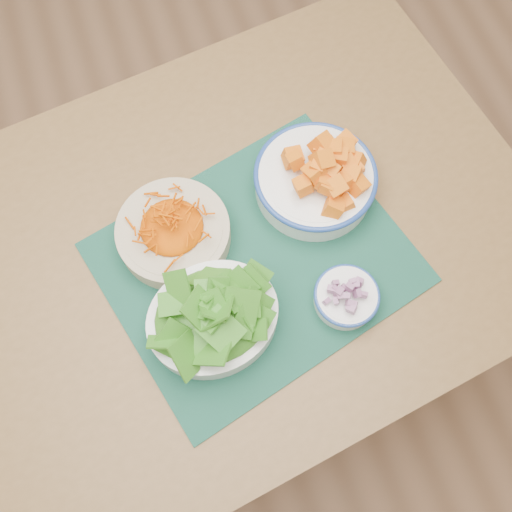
{
  "coord_description": "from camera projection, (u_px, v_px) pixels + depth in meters",
  "views": [
    {
      "loc": [
        0.19,
        -0.74,
        1.75
      ],
      "look_at": [
        0.31,
        -0.39,
        0.78
      ],
      "focal_mm": 40.0,
      "sensor_mm": 36.0,
      "label": 1
    }
  ],
  "objects": [
    {
      "name": "ground",
      "position": [
        129.0,
        266.0,
        1.86
      ],
      "size": [
        4.0,
        4.0,
        0.0
      ],
      "primitive_type": "plane",
      "color": "#906646",
      "rests_on": "ground"
    },
    {
      "name": "placemat",
      "position": [
        256.0,
        262.0,
        1.06
      ],
      "size": [
        0.63,
        0.56,
        0.0
      ],
      "primitive_type": "cube",
      "rotation": [
        0.0,
        0.0,
        0.26
      ],
      "color": "#0D3025",
      "rests_on": "table"
    },
    {
      "name": "table",
      "position": [
        209.0,
        265.0,
        1.16
      ],
      "size": [
        1.41,
        1.04,
        0.75
      ],
      "rotation": [
        0.0,
        0.0,
        0.15
      ],
      "color": "brown",
      "rests_on": "ground"
    },
    {
      "name": "squash_bowl",
      "position": [
        316.0,
        176.0,
        1.07
      ],
      "size": [
        0.3,
        0.3,
        0.11
      ],
      "rotation": [
        0.0,
        0.0,
        0.37
      ],
      "color": "white",
      "rests_on": "placemat"
    },
    {
      "name": "lettuce_bowl",
      "position": [
        212.0,
        315.0,
        0.97
      ],
      "size": [
        0.25,
        0.22,
        0.11
      ],
      "rotation": [
        0.0,
        0.0,
        0.12
      ],
      "color": "white",
      "rests_on": "placemat"
    },
    {
      "name": "carrot_bowl",
      "position": [
        173.0,
        231.0,
        1.05
      ],
      "size": [
        0.28,
        0.28,
        0.08
      ],
      "rotation": [
        0.0,
        0.0,
        0.43
      ],
      "color": "#C8B895",
      "rests_on": "placemat"
    },
    {
      "name": "onion_bowl",
      "position": [
        347.0,
        296.0,
        1.01
      ],
      "size": [
        0.12,
        0.12,
        0.06
      ],
      "rotation": [
        0.0,
        0.0,
        0.07
      ],
      "color": "white",
      "rests_on": "placemat"
    }
  ]
}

